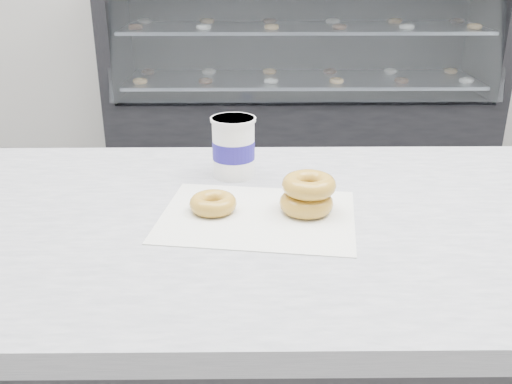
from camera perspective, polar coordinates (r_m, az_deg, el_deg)
ground at (r=2.05m, az=9.22°, el=-18.02°), size 5.00×5.00×0.00m
display_case at (r=3.75m, az=4.50°, el=9.86°), size 2.40×0.74×1.25m
wax_paper at (r=1.01m, az=0.17°, el=-2.41°), size 0.37×0.31×0.00m
donut_single at (r=1.03m, az=-4.32°, el=-1.12°), size 0.11×0.11×0.03m
donut_stack at (r=1.02m, az=5.18°, el=-0.19°), size 0.10×0.10×0.07m
coffee_cup at (r=1.18m, az=-2.26°, el=4.58°), size 0.10×0.10×0.12m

